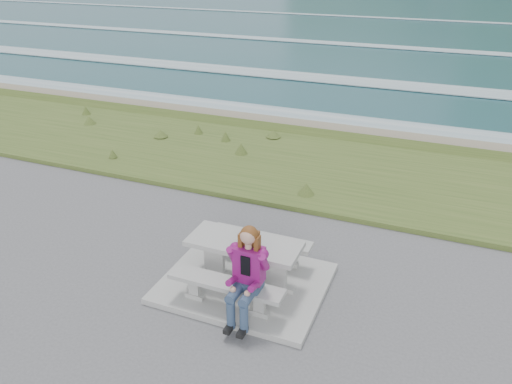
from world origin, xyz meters
TOP-DOWN VIEW (x-y plane):
  - concrete_slab at (0.00, 0.00)m, footprint 2.60×2.10m
  - picnic_table at (0.00, 0.00)m, footprint 1.80×0.75m
  - bench_landward at (0.00, -0.70)m, footprint 1.80×0.35m
  - bench_seaward at (0.00, 0.70)m, footprint 1.80×0.35m
  - grass_verge at (0.00, 5.00)m, footprint 160.00×4.50m
  - shore_drop at (0.00, 7.90)m, footprint 160.00×0.80m
  - ocean at (0.00, 25.09)m, footprint 1600.00×1600.00m
  - seated_woman at (0.37, -0.84)m, footprint 0.43×0.74m

SIDE VIEW (x-z plane):
  - ocean at x=0.00m, z-range -1.79..-1.70m
  - grass_verge at x=0.00m, z-range -0.11..0.11m
  - shore_drop at x=0.00m, z-range -1.10..1.10m
  - concrete_slab at x=0.00m, z-range 0.00..0.10m
  - bench_landward at x=0.00m, z-range 0.22..0.67m
  - bench_seaward at x=0.00m, z-range 0.22..0.67m
  - seated_woman at x=0.37m, z-range -0.09..1.37m
  - picnic_table at x=0.00m, z-range 0.31..1.06m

